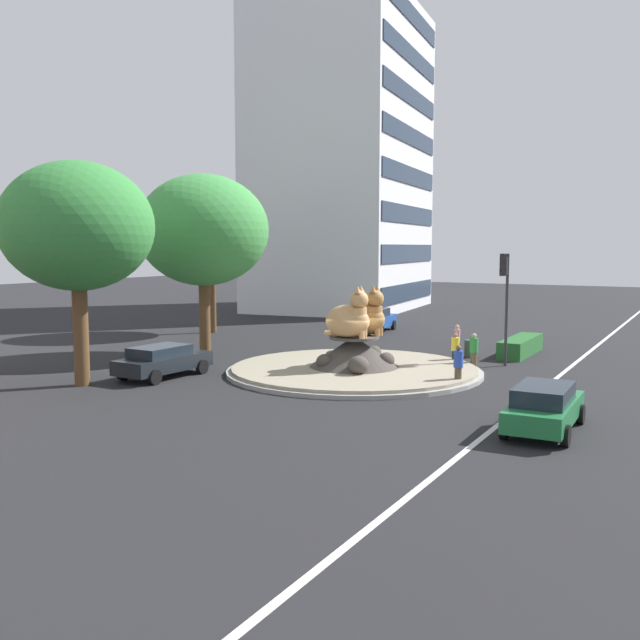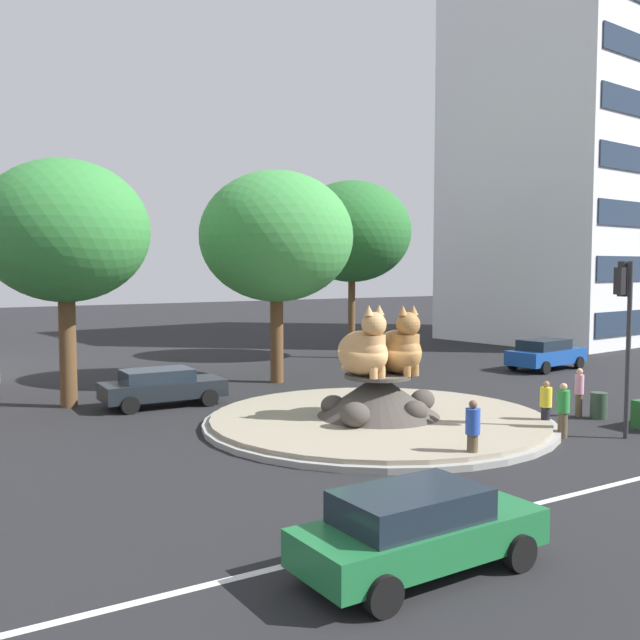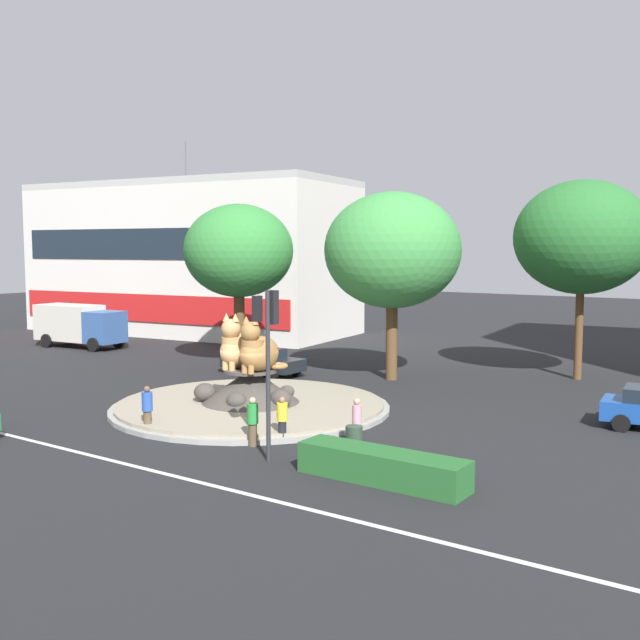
% 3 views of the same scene
% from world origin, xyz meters
% --- Properties ---
extents(ground_plane, '(160.00, 160.00, 0.00)m').
position_xyz_m(ground_plane, '(0.00, 0.00, 0.00)').
color(ground_plane, black).
extents(lane_centreline, '(112.00, 0.20, 0.01)m').
position_xyz_m(lane_centreline, '(0.00, -8.17, 0.00)').
color(lane_centreline, silver).
rests_on(lane_centreline, ground).
extents(roundabout_island, '(11.44, 11.44, 1.68)m').
position_xyz_m(roundabout_island, '(-0.01, -0.01, 0.47)').
color(roundabout_island, gray).
rests_on(roundabout_island, ground).
extents(cat_statue_calico, '(1.47, 2.36, 2.31)m').
position_xyz_m(cat_statue_calico, '(-0.61, -0.09, 2.52)').
color(cat_statue_calico, tan).
rests_on(cat_statue_calico, roundabout_island).
extents(cat_statue_tabby, '(1.40, 2.25, 2.27)m').
position_xyz_m(cat_statue_tabby, '(0.64, -0.29, 2.51)').
color(cat_statue_tabby, '#9E703D').
rests_on(cat_statue_tabby, roundabout_island).
extents(traffic_light_mast, '(0.75, 0.50, 5.33)m').
position_xyz_m(traffic_light_mast, '(5.22, -5.29, 3.89)').
color(traffic_light_mast, '#2D2D33').
rests_on(traffic_light_mast, ground).
extents(office_tower, '(18.53, 14.47, 27.02)m').
position_xyz_m(office_tower, '(29.59, 16.06, 13.51)').
color(office_tower, silver).
rests_on(office_tower, ground).
extents(broadleaf_tree_behind_island, '(6.11, 6.11, 9.07)m').
position_xyz_m(broadleaf_tree_behind_island, '(-7.96, 8.44, 6.44)').
color(broadleaf_tree_behind_island, brown).
rests_on(broadleaf_tree_behind_island, ground).
extents(second_tree_near_tower, '(6.81, 6.81, 9.41)m').
position_xyz_m(second_tree_near_tower, '(1.28, 9.45, 6.50)').
color(second_tree_near_tower, brown).
rests_on(second_tree_near_tower, ground).
extents(third_tree_left, '(6.68, 6.68, 10.00)m').
position_xyz_m(third_tree_left, '(8.98, 14.91, 7.15)').
color(third_tree_left, brown).
rests_on(third_tree_left, ground).
extents(pedestrian_yellow_shirt, '(0.38, 0.38, 1.55)m').
position_xyz_m(pedestrian_yellow_shirt, '(4.19, -3.28, 0.81)').
color(pedestrian_yellow_shirt, black).
rests_on(pedestrian_yellow_shirt, ground).
extents(pedestrian_blue_shirt, '(0.39, 0.39, 1.69)m').
position_xyz_m(pedestrian_blue_shirt, '(-0.60, -5.03, 0.88)').
color(pedestrian_blue_shirt, brown).
rests_on(pedestrian_blue_shirt, ground).
extents(pedestrian_green_shirt, '(0.39, 0.39, 1.67)m').
position_xyz_m(pedestrian_green_shirt, '(3.75, -4.33, 0.87)').
color(pedestrian_green_shirt, brown).
rests_on(pedestrian_green_shirt, ground).
extents(pedestrian_pink_shirt, '(0.31, 0.31, 1.68)m').
position_xyz_m(pedestrian_pink_shirt, '(6.73, -2.52, 0.90)').
color(pedestrian_pink_shirt, brown).
rests_on(pedestrian_pink_shirt, ground).
extents(sedan_on_far_lane, '(4.53, 2.14, 1.40)m').
position_xyz_m(sedan_on_far_lane, '(-4.98, 6.79, 0.75)').
color(sedan_on_far_lane, black).
rests_on(sedan_on_far_lane, ground).
extents(hatchback_near_shophouse, '(4.49, 2.04, 1.48)m').
position_xyz_m(hatchback_near_shophouse, '(-6.18, -9.61, 0.78)').
color(hatchback_near_shophouse, '#1E6B38').
rests_on(hatchback_near_shophouse, ground).
extents(parked_car_right, '(4.71, 2.53, 1.54)m').
position_xyz_m(parked_car_right, '(14.72, 5.91, 0.81)').
color(parked_car_right, '#19479E').
rests_on(parked_car_right, ground).
extents(litter_bin, '(0.56, 0.56, 0.90)m').
position_xyz_m(litter_bin, '(7.01, -3.12, 0.45)').
color(litter_bin, '#2D4233').
rests_on(litter_bin, ground).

